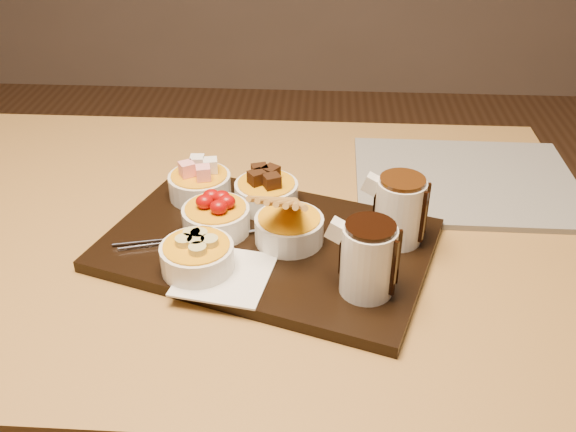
# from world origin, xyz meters

# --- Properties ---
(dining_table) EXTENTS (1.20, 0.80, 0.75)m
(dining_table) POSITION_xyz_m (0.00, 0.00, 0.65)
(dining_table) COLOR #A57B3D
(dining_table) RESTS_ON ground
(serving_board) EXTENTS (0.53, 0.43, 0.02)m
(serving_board) POSITION_xyz_m (0.10, -0.06, 0.76)
(serving_board) COLOR black
(serving_board) RESTS_ON dining_table
(napkin) EXTENTS (0.14, 0.14, 0.00)m
(napkin) POSITION_xyz_m (0.05, -0.15, 0.77)
(napkin) COLOR white
(napkin) RESTS_ON serving_board
(bowl_marshmallows) EXTENTS (0.10, 0.10, 0.04)m
(bowl_marshmallows) POSITION_xyz_m (-0.02, 0.05, 0.79)
(bowl_marshmallows) COLOR white
(bowl_marshmallows) RESTS_ON serving_board
(bowl_cake) EXTENTS (0.10, 0.10, 0.04)m
(bowl_cake) POSITION_xyz_m (0.09, 0.03, 0.79)
(bowl_cake) COLOR white
(bowl_cake) RESTS_ON serving_board
(bowl_strawberries) EXTENTS (0.10, 0.10, 0.04)m
(bowl_strawberries) POSITION_xyz_m (0.02, -0.04, 0.79)
(bowl_strawberries) COLOR white
(bowl_strawberries) RESTS_ON serving_board
(bowl_biscotti) EXTENTS (0.10, 0.10, 0.04)m
(bowl_biscotti) POSITION_xyz_m (0.13, -0.06, 0.79)
(bowl_biscotti) COLOR white
(bowl_biscotti) RESTS_ON serving_board
(bowl_bananas) EXTENTS (0.10, 0.10, 0.04)m
(bowl_bananas) POSITION_xyz_m (0.01, -0.14, 0.79)
(bowl_bananas) COLOR white
(bowl_bananas) RESTS_ON serving_board
(pitcher_dark_chocolate) EXTENTS (0.09, 0.09, 0.10)m
(pitcher_dark_chocolate) POSITION_xyz_m (0.24, -0.17, 0.82)
(pitcher_dark_chocolate) COLOR silver
(pitcher_dark_chocolate) RESTS_ON serving_board
(pitcher_milk_chocolate) EXTENTS (0.09, 0.09, 0.10)m
(pitcher_milk_chocolate) POSITION_xyz_m (0.29, -0.05, 0.82)
(pitcher_milk_chocolate) COLOR silver
(pitcher_milk_chocolate) RESTS_ON serving_board
(fondue_skewers) EXTENTS (0.09, 0.26, 0.01)m
(fondue_skewers) POSITION_xyz_m (0.01, -0.06, 0.77)
(fondue_skewers) COLOR silver
(fondue_skewers) RESTS_ON serving_board
(newspaper) EXTENTS (0.38, 0.30, 0.01)m
(newspaper) POSITION_xyz_m (0.43, 0.15, 0.76)
(newspaper) COLOR beige
(newspaper) RESTS_ON dining_table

